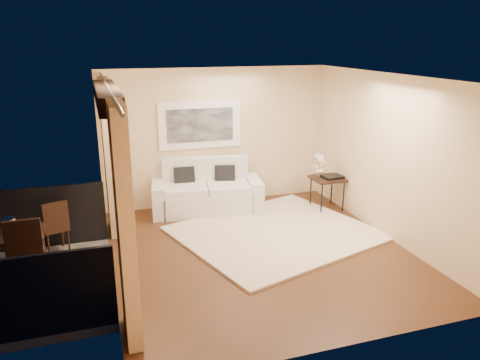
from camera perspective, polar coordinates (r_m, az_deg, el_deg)
floor at (r=7.46m, az=2.41°, el=-8.75°), size 5.00×5.00×0.00m
room_shell at (r=6.33m, az=-15.96°, el=9.86°), size 5.00×6.40×5.00m
balcony at (r=7.06m, az=-24.10°, el=-10.31°), size 1.81×2.60×1.17m
curtains at (r=6.57m, az=-14.96°, el=-0.40°), size 0.16×4.80×2.64m
artwork at (r=9.13m, az=-4.88°, el=6.72°), size 1.62×0.07×0.92m
rug at (r=8.11m, az=4.42°, el=-6.42°), size 3.76×3.49×0.04m
sofa at (r=9.10m, az=-4.08°, el=-1.54°), size 2.19×1.19×1.00m
side_table at (r=9.23m, az=10.62°, el=-0.05°), size 0.59×0.59×0.64m
tray at (r=9.20m, az=11.21°, el=0.40°), size 0.41×0.33×0.05m
orchid at (r=9.19m, az=9.68°, el=1.89°), size 0.30×0.25×0.49m
bistro_table at (r=7.02m, az=-25.18°, el=-6.51°), size 0.64×0.64×0.71m
balcony_chair_far at (r=7.73m, az=-21.61°, el=-4.99°), size 0.48×0.49×0.87m
balcony_chair_near at (r=6.59m, az=-24.79°, el=-8.25°), size 0.46×0.46×1.03m
ice_bucket at (r=7.04m, az=-26.31°, el=-4.97°), size 0.18×0.18×0.20m
candle at (r=7.14m, az=-24.66°, el=-5.04°), size 0.06×0.06×0.07m
vase at (r=6.79m, az=-25.36°, el=-5.74°), size 0.04×0.04×0.18m
glass_a at (r=6.86m, az=-23.94°, el=-5.57°), size 0.06×0.06×0.12m
glass_b at (r=6.93m, az=-24.27°, el=-5.40°), size 0.06×0.06×0.12m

